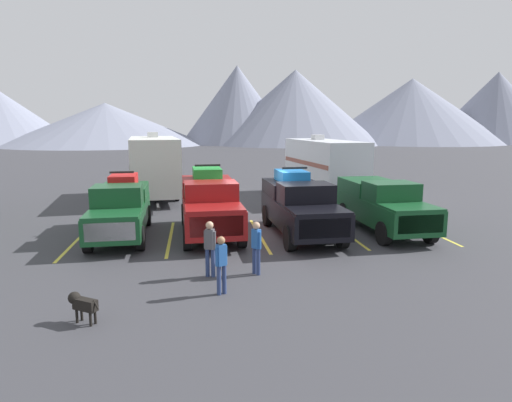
{
  "coord_description": "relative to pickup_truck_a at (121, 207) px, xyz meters",
  "views": [
    {
      "loc": [
        -2.52,
        -17.36,
        4.4
      ],
      "look_at": [
        0.0,
        0.88,
        1.2
      ],
      "focal_mm": 31.61,
      "sensor_mm": 36.0,
      "label": 1
    }
  ],
  "objects": [
    {
      "name": "camper_trailer_b",
      "position": [
        10.54,
        8.07,
        0.8
      ],
      "size": [
        3.27,
        8.63,
        3.69
      ],
      "color": "silver",
      "rests_on": "ground"
    },
    {
      "name": "lot_stripe_e",
      "position": [
        12.39,
        -0.6,
        -1.14
      ],
      "size": [
        0.12,
        5.5,
        0.01
      ],
      "primitive_type": "cube",
      "color": "gold",
      "rests_on": "ground"
    },
    {
      "name": "person_c",
      "position": [
        4.62,
        -5.26,
        -0.24
      ],
      "size": [
        0.29,
        0.3,
        1.58
      ],
      "color": "navy",
      "rests_on": "ground"
    },
    {
      "name": "mountain_ridge",
      "position": [
        17.66,
        78.71,
        5.58
      ],
      "size": [
        153.54,
        42.6,
        16.38
      ],
      "color": "gray",
      "rests_on": "ground"
    },
    {
      "name": "person_b",
      "position": [
        3.27,
        -5.27,
        -0.2
      ],
      "size": [
        0.34,
        0.26,
        1.64
      ],
      "color": "navy",
      "rests_on": "ground"
    },
    {
      "name": "lot_stripe_b",
      "position": [
        1.89,
        -0.6,
        -1.14
      ],
      "size": [
        0.12,
        5.5,
        0.01
      ],
      "primitive_type": "cube",
      "color": "gold",
      "rests_on": "ground"
    },
    {
      "name": "ground_plane",
      "position": [
        5.39,
        -0.48,
        -1.14
      ],
      "size": [
        240.0,
        240.0,
        0.0
      ],
      "primitive_type": "plane",
      "color": "#38383D"
    },
    {
      "name": "dog",
      "position": [
        0.32,
        -7.94,
        -0.69
      ],
      "size": [
        0.75,
        0.56,
        0.68
      ],
      "color": "black",
      "rests_on": "ground"
    },
    {
      "name": "lot_stripe_c",
      "position": [
        5.39,
        -0.6,
        -1.14
      ],
      "size": [
        0.12,
        5.5,
        0.01
      ],
      "primitive_type": "cube",
      "color": "gold",
      "rests_on": "ground"
    },
    {
      "name": "pickup_truck_b",
      "position": [
        3.45,
        -0.15,
        0.11
      ],
      "size": [
        2.39,
        5.85,
        2.72
      ],
      "color": "maroon",
      "rests_on": "ground"
    },
    {
      "name": "pickup_truck_a",
      "position": [
        0.0,
        0.0,
        0.0
      ],
      "size": [
        2.21,
        5.91,
        2.47
      ],
      "color": "#144723",
      "rests_on": "ground"
    },
    {
      "name": "person_a",
      "position": [
        3.51,
        -6.69,
        -0.25
      ],
      "size": [
        0.31,
        0.26,
        1.55
      ],
      "color": "navy",
      "rests_on": "ground"
    },
    {
      "name": "camper_trailer_a",
      "position": [
        0.6,
        8.63,
        0.89
      ],
      "size": [
        3.35,
        8.43,
        3.86
      ],
      "color": "silver",
      "rests_on": "ground"
    },
    {
      "name": "pickup_truck_c",
      "position": [
        6.99,
        -0.71,
        0.06
      ],
      "size": [
        2.38,
        5.89,
        2.62
      ],
      "color": "black",
      "rests_on": "ground"
    },
    {
      "name": "lot_stripe_a",
      "position": [
        -1.6,
        -0.6,
        -1.14
      ],
      "size": [
        0.12,
        5.5,
        0.01
      ],
      "primitive_type": "cube",
      "color": "gold",
      "rests_on": "ground"
    },
    {
      "name": "lot_stripe_d",
      "position": [
        8.89,
        -0.6,
        -1.14
      ],
      "size": [
        0.12,
        5.5,
        0.01
      ],
      "primitive_type": "cube",
      "color": "gold",
      "rests_on": "ground"
    },
    {
      "name": "pickup_truck_d",
      "position": [
        10.48,
        -0.59,
        -0.02
      ],
      "size": [
        2.29,
        5.76,
        2.11
      ],
      "color": "#144723",
      "rests_on": "ground"
    }
  ]
}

